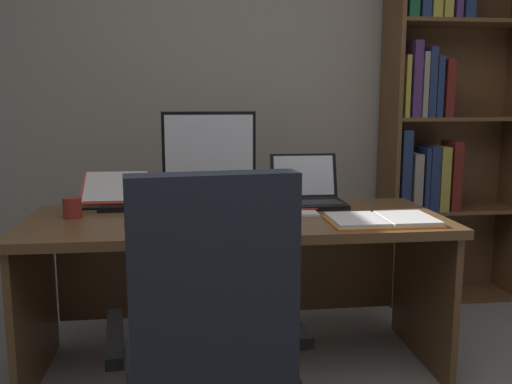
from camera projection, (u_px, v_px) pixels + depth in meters
The scene contains 13 objects.
wall_back at pixel (246, 75), 3.38m from camera, with size 5.67×0.12×2.75m, color #A89E8E.
desk at pixel (235, 253), 2.58m from camera, with size 1.84×0.73×0.72m.
bookshelf at pixel (439, 115), 3.32m from camera, with size 0.84×0.32×2.23m.
office_chair at pixel (209, 361), 1.71m from camera, with size 0.65×0.60×1.04m.
monitor at pixel (209, 160), 2.65m from camera, with size 0.45×0.16×0.46m.
laptop at pixel (308, 194), 2.75m from camera, with size 0.34×0.31×0.24m.
keyboard at pixel (214, 222), 2.32m from camera, with size 0.42×0.15×0.02m, color black.
computer_mouse at pixel (140, 222), 2.28m from camera, with size 0.06×0.10×0.04m, color black.
reading_stand_with_book at pixel (115, 191), 2.68m from camera, with size 0.32×0.25×0.16m.
open_binder at pixel (382, 220), 2.35m from camera, with size 0.45×0.28×0.02m.
notepad at pixel (299, 211), 2.57m from camera, with size 0.15×0.21×0.01m, color white.
pen at pixel (303, 209), 2.57m from camera, with size 0.01×0.01×0.14m, color maroon.
coffee_mug at pixel (72, 208), 2.45m from camera, with size 0.08×0.08×0.09m, color maroon.
Camera 1 is at (-0.36, -1.25, 1.24)m, focal length 39.05 mm.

